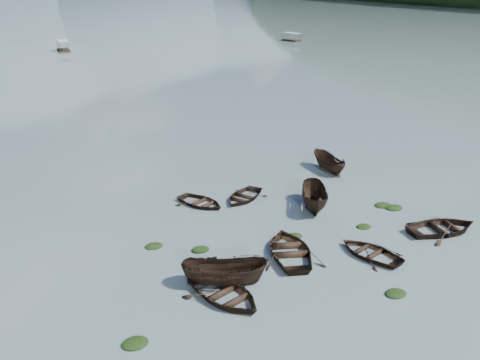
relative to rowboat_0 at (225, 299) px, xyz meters
name	(u,v)px	position (x,y,z in m)	size (l,w,h in m)	color
ground_plane	(327,291)	(5.18, -1.40, 0.00)	(2400.00, 2400.00, 0.00)	slate
rowboat_0	(225,299)	(0.00, 0.00, 0.00)	(3.28, 4.59, 0.95)	black
rowboat_1	(290,255)	(5.18, 2.82, 0.00)	(3.58, 5.01, 1.04)	black
rowboat_2	(225,285)	(0.46, 1.25, 0.00)	(1.73, 4.60, 1.78)	black
rowboat_3	(370,255)	(9.53, 0.99, 0.00)	(2.85, 3.99, 0.83)	black
rowboat_4	(442,232)	(15.68, 1.84, 0.00)	(3.41, 4.77, 0.99)	black
rowboat_5	(315,208)	(9.96, 8.29, 0.00)	(1.80, 4.78, 1.85)	black
rowboat_6	(201,205)	(2.64, 11.90, 0.00)	(2.74, 3.83, 0.79)	black
rowboat_7	(243,199)	(5.91, 11.72, 0.00)	(2.82, 3.95, 0.82)	black
rowboat_8	(328,171)	(14.91, 14.68, 0.00)	(1.58, 4.21, 1.63)	black
weed_clump_0	(135,344)	(-5.00, -1.88, 0.00)	(1.21, 0.99, 0.26)	black
weed_clump_1	(294,237)	(6.49, 4.80, 0.00)	(1.08, 0.86, 0.24)	black
weed_clump_2	(396,295)	(8.30, -3.00, 0.00)	(1.15, 0.92, 0.25)	black
weed_clump_3	(364,227)	(11.37, 4.32, 0.00)	(0.98, 0.83, 0.22)	black
weed_clump_4	(383,206)	(14.65, 6.75, 0.00)	(1.19, 0.94, 0.25)	black
weed_clump_5	(154,247)	(-2.01, 6.86, 0.00)	(1.10, 0.89, 0.23)	black
weed_clump_6	(201,250)	(0.47, 5.38, 0.00)	(1.08, 0.90, 0.23)	black
weed_clump_7	(394,209)	(15.12, 6.05, 0.00)	(1.25, 1.00, 0.27)	black
pontoon_centre	(64,51)	(1.52, 104.81, 0.00)	(2.34, 5.62, 2.16)	black
pontoon_right	(291,41)	(57.48, 103.28, 0.00)	(2.14, 5.12, 1.96)	black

